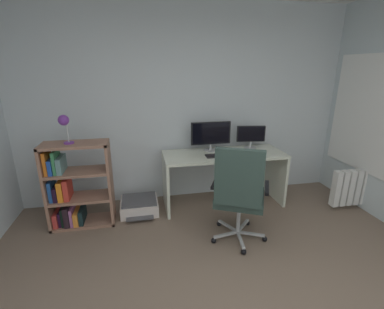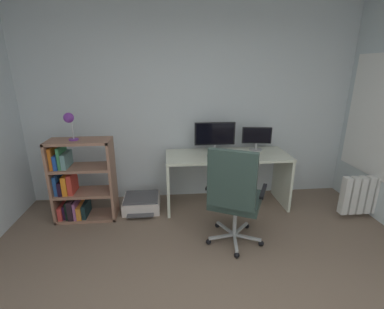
{
  "view_description": "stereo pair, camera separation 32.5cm",
  "coord_description": "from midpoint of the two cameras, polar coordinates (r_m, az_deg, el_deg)",
  "views": [
    {
      "loc": [
        -0.67,
        -1.17,
        1.86
      ],
      "look_at": [
        -0.05,
        1.86,
        0.86
      ],
      "focal_mm": 25.45,
      "sensor_mm": 36.0,
      "label": 1
    },
    {
      "loc": [
        -0.35,
        -1.22,
        1.86
      ],
      "look_at": [
        -0.05,
        1.86,
        0.86
      ],
      "focal_mm": 25.45,
      "sensor_mm": 36.0,
      "label": 2
    }
  ],
  "objects": [
    {
      "name": "office_chair",
      "position": [
        2.86,
        6.67,
        -7.95
      ],
      "size": [
        0.68,
        0.7,
        1.13
      ],
      "color": "#B7BABC",
      "rests_on": "ground"
    },
    {
      "name": "monitor_secondary",
      "position": [
        3.89,
        9.91,
        3.95
      ],
      "size": [
        0.4,
        0.18,
        0.32
      ],
      "color": "#B2B5B7",
      "rests_on": "desk"
    },
    {
      "name": "window_pane",
      "position": [
        4.05,
        32.42,
        6.8
      ],
      "size": [
        0.01,
        1.39,
        1.42
      ],
      "primitive_type": "cube",
      "color": "white"
    },
    {
      "name": "window_frame",
      "position": [
        4.04,
        32.35,
        6.8
      ],
      "size": [
        0.02,
        1.47,
        1.5
      ],
      "primitive_type": "cube",
      "color": "white"
    },
    {
      "name": "monitor_main",
      "position": [
        3.71,
        1.46,
        4.24
      ],
      "size": [
        0.55,
        0.18,
        0.4
      ],
      "color": "#B2B5B7",
      "rests_on": "desk"
    },
    {
      "name": "desk",
      "position": [
        3.73,
        4.16,
        -2.51
      ],
      "size": [
        1.63,
        0.62,
        0.75
      ],
      "color": "silver",
      "rests_on": "ground"
    },
    {
      "name": "desk_lamp",
      "position": [
        3.39,
        -27.77,
        5.85
      ],
      "size": [
        0.14,
        0.12,
        0.33
      ],
      "color": "#72339C",
      "rests_on": "bookshelf"
    },
    {
      "name": "wall_back",
      "position": [
        3.86,
        -3.82,
        10.24
      ],
      "size": [
        4.55,
        0.1,
        2.69
      ],
      "primitive_type": "cube",
      "color": "silver",
      "rests_on": "ground"
    },
    {
      "name": "keyboard",
      "position": [
        3.54,
        3.01,
        -0.24
      ],
      "size": [
        0.34,
        0.14,
        0.02
      ],
      "primitive_type": "cube",
      "rotation": [
        0.0,
        0.0,
        0.04
      ],
      "color": "black",
      "rests_on": "desk"
    },
    {
      "name": "printer",
      "position": [
        3.79,
        -13.43,
        -10.42
      ],
      "size": [
        0.48,
        0.52,
        0.19
      ],
      "color": "silver",
      "rests_on": "ground"
    },
    {
      "name": "computer_mouse",
      "position": [
        3.61,
        7.36,
        0.13
      ],
      "size": [
        0.06,
        0.1,
        0.03
      ],
      "primitive_type": "cube",
      "rotation": [
        0.0,
        0.0,
        0.01
      ],
      "color": "black",
      "rests_on": "desk"
    },
    {
      "name": "radiator",
      "position": [
        4.23,
        29.32,
        -6.0
      ],
      "size": [
        0.7,
        0.1,
        0.5
      ],
      "color": "white",
      "rests_on": "ground"
    },
    {
      "name": "bookshelf",
      "position": [
        3.62,
        -26.08,
        -6.55
      ],
      "size": [
        0.74,
        0.34,
        1.03
      ],
      "color": "#986C57",
      "rests_on": "ground"
    }
  ]
}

